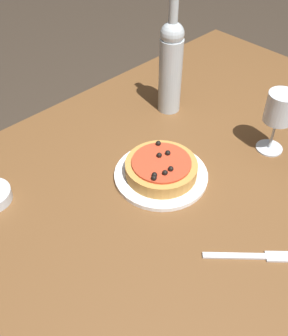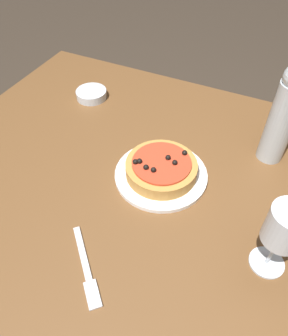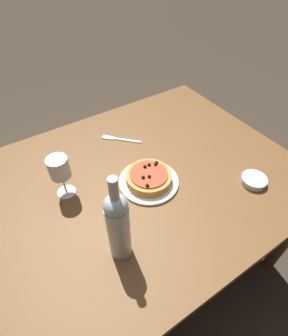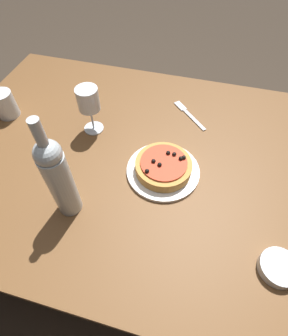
{
  "view_description": "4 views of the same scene",
  "coord_description": "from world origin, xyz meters",
  "px_view_note": "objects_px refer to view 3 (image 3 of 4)",
  "views": [
    {
      "loc": [
        0.63,
        0.45,
        1.43
      ],
      "look_at": [
        0.13,
        -0.06,
        0.76
      ],
      "focal_mm": 42.0,
      "sensor_mm": 36.0,
      "label": 1
    },
    {
      "loc": [
        -0.12,
        0.5,
        1.36
      ],
      "look_at": [
        0.12,
        -0.01,
        0.77
      ],
      "focal_mm": 35.0,
      "sensor_mm": 36.0,
      "label": 2
    },
    {
      "loc": [
        -0.32,
        -0.64,
        1.52
      ],
      "look_at": [
        0.1,
        0.01,
        0.75
      ],
      "focal_mm": 28.0,
      "sensor_mm": 36.0,
      "label": 3
    },
    {
      "loc": [
        0.16,
        -0.57,
        1.42
      ],
      "look_at": [
        0.03,
        -0.07,
        0.75
      ],
      "focal_mm": 28.0,
      "sensor_mm": 36.0,
      "label": 4
    }
  ],
  "objects_px": {
    "dining_table": "(125,195)",
    "pizza": "(149,177)",
    "fork": "(119,139)",
    "dinner_plate": "(149,181)",
    "wine_bottle": "(118,226)",
    "side_bowl": "(254,180)",
    "wine_glass": "(59,169)"
  },
  "relations": [
    {
      "from": "side_bowl",
      "to": "fork",
      "type": "distance_m",
      "value": 0.63
    },
    {
      "from": "dining_table",
      "to": "pizza",
      "type": "height_order",
      "value": "pizza"
    },
    {
      "from": "dining_table",
      "to": "side_bowl",
      "type": "distance_m",
      "value": 0.53
    },
    {
      "from": "dinner_plate",
      "to": "side_bowl",
      "type": "xyz_separation_m",
      "value": [
        0.36,
        -0.23,
        0.01
      ]
    },
    {
      "from": "side_bowl",
      "to": "fork",
      "type": "height_order",
      "value": "side_bowl"
    },
    {
      "from": "dinner_plate",
      "to": "wine_bottle",
      "type": "bearing_deg",
      "value": -140.36
    },
    {
      "from": "side_bowl",
      "to": "wine_bottle",
      "type": "bearing_deg",
      "value": 176.87
    },
    {
      "from": "dining_table",
      "to": "pizza",
      "type": "xyz_separation_m",
      "value": [
        0.09,
        -0.05,
        0.11
      ]
    },
    {
      "from": "fork",
      "to": "pizza",
      "type": "bearing_deg",
      "value": 129.21
    },
    {
      "from": "dinner_plate",
      "to": "fork",
      "type": "xyz_separation_m",
      "value": [
        0.03,
        0.31,
        -0.0
      ]
    },
    {
      "from": "wine_glass",
      "to": "side_bowl",
      "type": "distance_m",
      "value": 0.76
    },
    {
      "from": "dining_table",
      "to": "side_bowl",
      "type": "relative_size",
      "value": 14.4
    },
    {
      "from": "fork",
      "to": "side_bowl",
      "type": "bearing_deg",
      "value": 166.08
    },
    {
      "from": "pizza",
      "to": "side_bowl",
      "type": "relative_size",
      "value": 1.81
    },
    {
      "from": "wine_glass",
      "to": "fork",
      "type": "relative_size",
      "value": 1.19
    },
    {
      "from": "pizza",
      "to": "wine_bottle",
      "type": "relative_size",
      "value": 0.53
    },
    {
      "from": "dinner_plate",
      "to": "fork",
      "type": "bearing_deg",
      "value": 83.81
    },
    {
      "from": "pizza",
      "to": "wine_bottle",
      "type": "xyz_separation_m",
      "value": [
        -0.24,
        -0.2,
        0.12
      ]
    },
    {
      "from": "dining_table",
      "to": "dinner_plate",
      "type": "xyz_separation_m",
      "value": [
        0.09,
        -0.05,
        0.08
      ]
    },
    {
      "from": "pizza",
      "to": "side_bowl",
      "type": "bearing_deg",
      "value": -33.2
    },
    {
      "from": "dinner_plate",
      "to": "pizza",
      "type": "relative_size",
      "value": 1.31
    },
    {
      "from": "dinner_plate",
      "to": "side_bowl",
      "type": "bearing_deg",
      "value": -33.18
    },
    {
      "from": "dining_table",
      "to": "dinner_plate",
      "type": "height_order",
      "value": "dinner_plate"
    },
    {
      "from": "dinner_plate",
      "to": "fork",
      "type": "distance_m",
      "value": 0.31
    },
    {
      "from": "dining_table",
      "to": "pizza",
      "type": "bearing_deg",
      "value": -28.39
    },
    {
      "from": "wine_bottle",
      "to": "fork",
      "type": "xyz_separation_m",
      "value": [
        0.28,
        0.51,
        -0.15
      ]
    },
    {
      "from": "pizza",
      "to": "wine_glass",
      "type": "xyz_separation_m",
      "value": [
        -0.3,
        0.13,
        0.1
      ]
    },
    {
      "from": "wine_bottle",
      "to": "dining_table",
      "type": "bearing_deg",
      "value": 57.84
    },
    {
      "from": "dining_table",
      "to": "fork",
      "type": "distance_m",
      "value": 0.3
    },
    {
      "from": "side_bowl",
      "to": "fork",
      "type": "relative_size",
      "value": 0.67
    },
    {
      "from": "dining_table",
      "to": "pizza",
      "type": "relative_size",
      "value": 7.95
    },
    {
      "from": "wine_glass",
      "to": "wine_bottle",
      "type": "distance_m",
      "value": 0.34
    }
  ]
}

